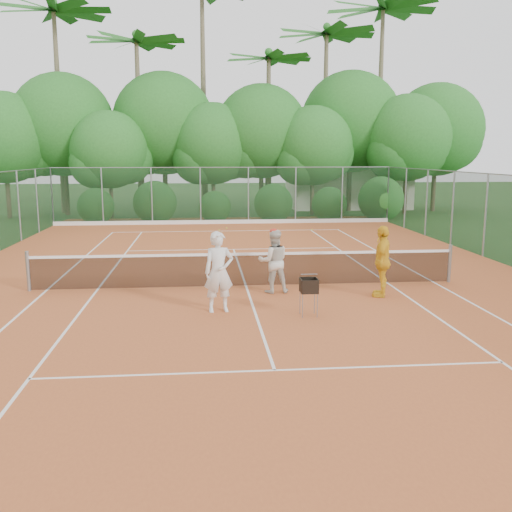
{
  "coord_description": "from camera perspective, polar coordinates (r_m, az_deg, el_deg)",
  "views": [
    {
      "loc": [
        -1.2,
        -15.65,
        3.69
      ],
      "look_at": [
        0.17,
        -1.2,
        1.1
      ],
      "focal_mm": 40.0,
      "sensor_mm": 36.0,
      "label": 1
    }
  ],
  "objects": [
    {
      "name": "clay_court",
      "position": [
        16.12,
        -1.0,
        -3.08
      ],
      "size": [
        18.0,
        36.0,
        0.02
      ],
      "primitive_type": "cube",
      "color": "#B55829",
      "rests_on": "ground"
    },
    {
      "name": "club_building",
      "position": [
        41.0,
        9.08,
        6.92
      ],
      "size": [
        8.0,
        5.0,
        3.0
      ],
      "primitive_type": "cube",
      "color": "beige",
      "rests_on": "ground"
    },
    {
      "name": "player_yellow",
      "position": [
        15.19,
        12.51,
        -0.51
      ],
      "size": [
        0.83,
        1.18,
        1.87
      ],
      "primitive_type": "imported",
      "rotation": [
        0.0,
        0.0,
        -1.95
      ],
      "color": "gold",
      "rests_on": "clay_court"
    },
    {
      "name": "stray_ball_a",
      "position": [
        28.67,
        -2.96,
        2.81
      ],
      "size": [
        0.07,
        0.07,
        0.07
      ],
      "primitive_type": "sphere",
      "color": "#CBE134",
      "rests_on": "clay_court"
    },
    {
      "name": "player_center_grp",
      "position": [
        15.25,
        1.76,
        -0.5
      ],
      "size": [
        0.86,
        0.69,
        1.74
      ],
      "color": "beige",
      "rests_on": "clay_court"
    },
    {
      "name": "player_white",
      "position": [
        13.39,
        -3.74,
        -1.6
      ],
      "size": [
        0.76,
        0.56,
        1.91
      ],
      "primitive_type": "imported",
      "rotation": [
        0.0,
        0.0,
        0.16
      ],
      "color": "silver",
      "rests_on": "clay_court"
    },
    {
      "name": "court_markings",
      "position": [
        16.12,
        -1.0,
        -3.04
      ],
      "size": [
        11.03,
        23.83,
        0.01
      ],
      "color": "white",
      "rests_on": "clay_court"
    },
    {
      "name": "ground",
      "position": [
        16.12,
        -1.0,
        -3.12
      ],
      "size": [
        120.0,
        120.0,
        0.0
      ],
      "primitive_type": "plane",
      "color": "#1E4017",
      "rests_on": "ground"
    },
    {
      "name": "stray_ball_c",
      "position": [
        28.16,
        5.63,
        2.64
      ],
      "size": [
        0.07,
        0.07,
        0.07
      ],
      "primitive_type": "sphere",
      "color": "#CFD631",
      "rests_on": "clay_court"
    },
    {
      "name": "ball_hopper",
      "position": [
        13.12,
        5.31,
        -3.04
      ],
      "size": [
        0.38,
        0.38,
        0.87
      ],
      "rotation": [
        0.0,
        0.0,
        0.19
      ],
      "color": "gray",
      "rests_on": "clay_court"
    },
    {
      "name": "stray_ball_b",
      "position": [
        27.91,
        -3.7,
        2.61
      ],
      "size": [
        0.07,
        0.07,
        0.07
      ],
      "primitive_type": "sphere",
      "color": "gold",
      "rests_on": "clay_court"
    },
    {
      "name": "tennis_net",
      "position": [
        16.01,
        -1.0,
        -1.26
      ],
      "size": [
        11.97,
        0.1,
        1.1
      ],
      "color": "gray",
      "rests_on": "clay_court"
    },
    {
      "name": "tropical_treeline",
      "position": [
        35.99,
        -1.23,
        12.38
      ],
      "size": [
        32.1,
        8.49,
        15.03
      ],
      "color": "brown",
      "rests_on": "ground"
    },
    {
      "name": "fence_back",
      "position": [
        30.75,
        -3.17,
        6.05
      ],
      "size": [
        18.07,
        0.07,
        3.0
      ],
      "color": "#19381E",
      "rests_on": "clay_court"
    }
  ]
}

